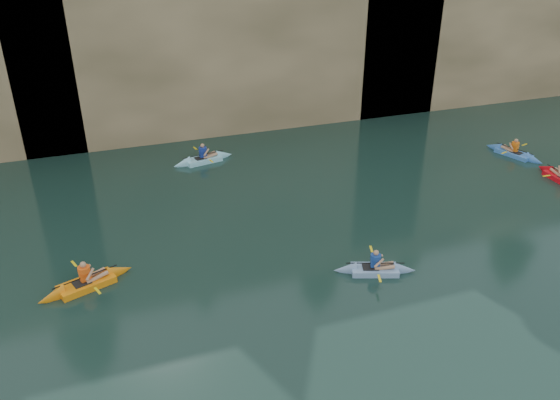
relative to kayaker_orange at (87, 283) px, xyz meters
name	(u,v)px	position (x,y,z in m)	size (l,w,h in m)	color
cliff	(181,6)	(7.51, 21.10, 5.85)	(70.00, 16.00, 12.00)	tan
cliff_slab_center	(243,27)	(9.51, 13.70, 5.55)	(24.00, 2.40, 11.40)	tan
cliff_slab_east	(532,22)	(29.51, 13.70, 4.77)	(26.00, 2.40, 9.84)	tan
sea_cave_center	(141,114)	(3.51, 13.05, 1.45)	(3.50, 1.00, 3.20)	black
sea_cave_east	(373,80)	(17.51, 13.05, 2.10)	(5.00, 1.00, 4.50)	black
kayaker_orange	(87,283)	(0.00, 0.00, 0.00)	(3.26, 2.29, 1.22)	orange
kayaker_ltblue_near	(375,269)	(9.40, -2.46, -0.01)	(2.90, 2.12, 1.12)	#7DA3D2
kayaker_ltblue_mid	(203,159)	(5.96, 9.19, 0.00)	(3.29, 2.38, 1.22)	#96E5FC
kayaker_blue_east	(514,153)	(21.35, 4.60, -0.01)	(2.20, 3.30, 1.15)	#4081DB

